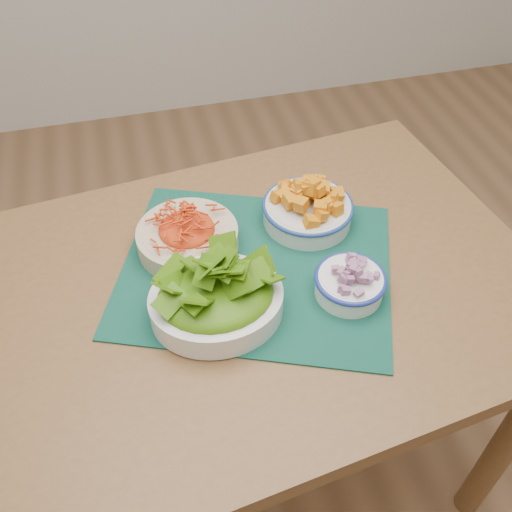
{
  "coord_description": "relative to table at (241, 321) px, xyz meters",
  "views": [
    {
      "loc": [
        -0.42,
        -0.57,
        1.54
      ],
      "look_at": [
        -0.23,
        0.15,
        0.78
      ],
      "focal_mm": 40.0,
      "sensor_mm": 36.0,
      "label": 1
    }
  ],
  "objects": [
    {
      "name": "ground",
      "position": [
        0.27,
        -0.11,
        -0.64
      ],
      "size": [
        4.0,
        4.0,
        0.0
      ],
      "primitive_type": "plane",
      "color": "#9B704B",
      "rests_on": "ground"
    },
    {
      "name": "table",
      "position": [
        0.0,
        0.0,
        0.0
      ],
      "size": [
        1.21,
        0.88,
        0.75
      ],
      "rotation": [
        0.0,
        0.0,
        0.12
      ],
      "color": "brown",
      "rests_on": "ground"
    },
    {
      "name": "placemat",
      "position": [
        0.04,
        0.03,
        0.11
      ],
      "size": [
        0.62,
        0.57,
        0.0
      ],
      "primitive_type": "cube",
      "rotation": [
        0.0,
        0.0,
        -0.39
      ],
      "color": "#083026",
      "rests_on": "table"
    },
    {
      "name": "carrot_bowl",
      "position": [
        -0.07,
        0.12,
        0.15
      ],
      "size": [
        0.2,
        0.2,
        0.07
      ],
      "rotation": [
        0.0,
        0.0,
        -0.01
      ],
      "color": "beige",
      "rests_on": "placemat"
    },
    {
      "name": "squash_bowl",
      "position": [
        0.17,
        0.13,
        0.15
      ],
      "size": [
        0.23,
        0.23,
        0.09
      ],
      "rotation": [
        0.0,
        0.0,
        -0.35
      ],
      "color": "silver",
      "rests_on": "placemat"
    },
    {
      "name": "lettuce_bowl",
      "position": [
        -0.05,
        -0.06,
        0.16
      ],
      "size": [
        0.24,
        0.2,
        0.11
      ],
      "rotation": [
        0.0,
        0.0,
        -0.03
      ],
      "color": "white",
      "rests_on": "placemat"
    },
    {
      "name": "onion_bowl",
      "position": [
        0.19,
        -0.07,
        0.14
      ],
      "size": [
        0.13,
        0.13,
        0.07
      ],
      "rotation": [
        0.0,
        0.0,
        0.09
      ],
      "color": "white",
      "rests_on": "placemat"
    }
  ]
}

